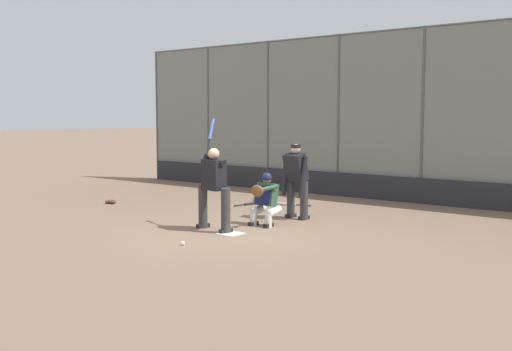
# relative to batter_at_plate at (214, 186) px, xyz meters

# --- Properties ---
(ground_plane) EXTENTS (160.00, 160.00, 0.00)m
(ground_plane) POSITION_rel_batter_at_plate_xyz_m (-0.50, 0.08, -0.90)
(ground_plane) COLOR #7A604C
(home_plate_marker) EXTENTS (0.43, 0.43, 0.01)m
(home_plate_marker) POSITION_rel_batter_at_plate_xyz_m (-0.50, 0.08, -0.89)
(home_plate_marker) COLOR white
(home_plate_marker) RESTS_ON ground_plane
(backstop_fence) EXTENTS (17.60, 0.08, 4.58)m
(backstop_fence) POSITION_rel_batter_at_plate_xyz_m (-0.50, -6.18, 1.48)
(backstop_fence) COLOR #515651
(backstop_fence) RESTS_ON ground_plane
(padding_wall) EXTENTS (17.17, 0.18, 0.66)m
(padding_wall) POSITION_rel_batter_at_plate_xyz_m (-0.50, -6.08, -0.57)
(padding_wall) COLOR #28282D
(padding_wall) RESTS_ON ground_plane
(bleachers_beyond) EXTENTS (12.26, 1.95, 1.16)m
(bleachers_beyond) POSITION_rel_batter_at_plate_xyz_m (0.49, -8.33, -0.51)
(bleachers_beyond) COLOR slate
(bleachers_beyond) RESTS_ON ground_plane
(batter_at_plate) EXTENTS (0.96, 0.77, 2.23)m
(batter_at_plate) POSITION_rel_batter_at_plate_xyz_m (0.00, 0.00, 0.00)
(batter_at_plate) COLOR #333333
(batter_at_plate) RESTS_ON ground_plane
(catcher_behind_plate) EXTENTS (0.59, 0.69, 1.10)m
(catcher_behind_plate) POSITION_rel_batter_at_plate_xyz_m (-0.48, -1.05, -0.33)
(catcher_behind_plate) COLOR silver
(catcher_behind_plate) RESTS_ON ground_plane
(umpire_home) EXTENTS (0.67, 0.45, 1.66)m
(umpire_home) POSITION_rel_batter_at_plate_xyz_m (-0.54, -2.12, -0.01)
(umpire_home) COLOR #333333
(umpire_home) RESTS_ON ground_plane
(spare_bat_near_backstop) EXTENTS (0.90, 0.25, 0.07)m
(spare_bat_near_backstop) POSITION_rel_batter_at_plate_xyz_m (0.69, -3.64, -0.87)
(spare_bat_near_backstop) COLOR black
(spare_bat_near_backstop) RESTS_ON ground_plane
(spare_bat_by_padding) EXTENTS (0.16, 0.86, 0.07)m
(spare_bat_by_padding) POSITION_rel_batter_at_plate_xyz_m (1.55, -3.11, -0.87)
(spare_bat_by_padding) COLOR black
(spare_bat_by_padding) RESTS_ON ground_plane
(fielding_glove_on_dirt) EXTENTS (0.29, 0.22, 0.11)m
(fielding_glove_on_dirt) POSITION_rel_batter_at_plate_xyz_m (4.54, -1.05, -0.85)
(fielding_glove_on_dirt) COLOR #56331E
(fielding_glove_on_dirt) RESTS_ON ground_plane
(baseball_loose) EXTENTS (0.07, 0.07, 0.07)m
(baseball_loose) POSITION_rel_batter_at_plate_xyz_m (-0.50, 1.39, -0.86)
(baseball_loose) COLOR white
(baseball_loose) RESTS_ON ground_plane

